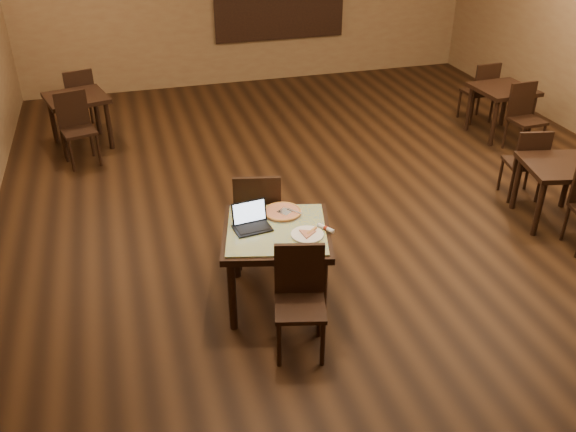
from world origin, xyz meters
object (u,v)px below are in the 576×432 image
object	(u,v)px
other_table_b	(77,104)
other_table_b_chair_near	(76,124)
other_table_c_chair_far	(527,160)
other_table_c	(559,174)
other_table_a	(503,96)
other_table_b_chair_far	(80,97)
other_table_a_chair_near	(524,113)
other_table_a_chair_far	(481,89)
chair_main_far	(258,214)
laptop	(251,221)
tiled_table	(277,239)
pizza_pan	(282,213)
chair_main_near	(300,294)

from	to	relation	value
other_table_b	other_table_b_chair_near	world-z (taller)	other_table_b_chair_near
other_table_c_chair_far	other_table_c	bearing A→B (deg)	103.94
other_table_a	other_table_c_chair_far	size ratio (longest dim) A/B	0.90
other_table_b_chair_far	other_table_c_chair_far	size ratio (longest dim) A/B	1.05
other_table_a_chair_near	other_table_c_chair_far	world-z (taller)	other_table_a_chair_near
other_table_a_chair_far	other_table_a_chair_near	bearing A→B (deg)	86.85
chair_main_far	other_table_c	bearing A→B (deg)	-167.71
laptop	tiled_table	bearing A→B (deg)	-33.60
laptop	other_table_b_chair_near	bearing A→B (deg)	106.31
tiled_table	other_table_c	distance (m)	3.35
laptop	other_table_a	bearing A→B (deg)	25.66
other_table_c	other_table_c_chair_far	xyz separation A→B (m)	(-0.02, 0.52, -0.07)
other_table_a	other_table_c	distance (m)	2.48
pizza_pan	other_table_a_chair_near	distance (m)	4.53
laptop	other_table_c_chair_far	size ratio (longest dim) A/B	0.38
other_table_a	other_table_c	bearing A→B (deg)	-112.24
chair_main_near	other_table_b_chair_far	distance (m)	5.61
other_table_a_chair_near	other_table_b_chair_near	size ratio (longest dim) A/B	0.99
other_table_b_chair_near	tiled_table	bearing A→B (deg)	-79.01
other_table_b	chair_main_near	bearing A→B (deg)	-84.70
other_table_b	pizza_pan	bearing A→B (deg)	-79.59
other_table_b	other_table_c_chair_far	bearing A→B (deg)	-46.35
chair_main_far	other_table_b	size ratio (longest dim) A/B	1.08
other_table_a_chair_near	other_table_b_chair_far	xyz separation A→B (m)	(-5.81, 2.38, 0.01)
other_table_b_chair_near	other_table_c_chair_far	xyz separation A→B (m)	(5.01, -2.55, -0.03)
other_table_b	other_table_b_chair_near	size ratio (longest dim) A/B	1.00
other_table_b_chair_near	other_table_c	bearing A→B (deg)	-45.92
chair_main_near	other_table_c	size ratio (longest dim) A/B	1.05
other_table_a_chair_near	other_table_c	distance (m)	1.98
chair_main_far	other_table_c	distance (m)	3.32
tiled_table	other_table_a	size ratio (longest dim) A/B	1.39
chair_main_near	pizza_pan	size ratio (longest dim) A/B	2.56
laptop	pizza_pan	distance (m)	0.35
tiled_table	other_table_b_chair_near	distance (m)	4.01
other_table_b_chair_near	other_table_b_chair_far	distance (m)	1.10
pizza_pan	other_table_b_chair_far	bearing A→B (deg)	111.92
laptop	pizza_pan	xyz separation A→B (m)	(0.32, 0.14, -0.05)
other_table_b	other_table_c_chair_far	size ratio (longest dim) A/B	1.06
chair_main_far	laptop	world-z (taller)	chair_main_far
chair_main_far	other_table_a_chair_far	size ratio (longest dim) A/B	1.09
pizza_pan	other_table_c_chair_far	world-z (taller)	other_table_c_chair_far
chair_main_near	other_table_b_chair_far	size ratio (longest dim) A/B	0.98
laptop	other_table_c	distance (m)	3.54
chair_main_far	pizza_pan	bearing A→B (deg)	124.07
other_table_b_chair_far	other_table_c_chair_far	bearing A→B (deg)	129.20
other_table_c_chair_far	other_table_b_chair_near	bearing A→B (deg)	-14.85
other_table_a	other_table_a_chair_near	bearing A→B (deg)	-93.15
chair_main_near	other_table_c_chair_far	bearing A→B (deg)	41.69
laptop	other_table_c	world-z (taller)	laptop
other_table_a_chair_near	other_table_b_chair_far	size ratio (longest dim) A/B	0.99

